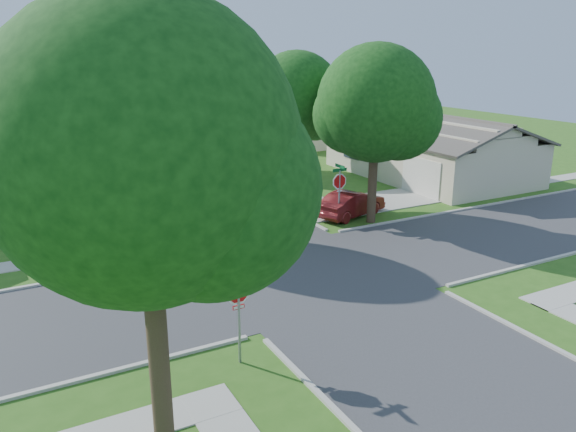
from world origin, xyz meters
The scene contains 20 objects.
ground centered at (0.00, 0.00, 0.00)m, with size 100.00×100.00×0.00m, color #2E5A18.
road_ns centered at (0.00, 0.00, 0.00)m, with size 7.00×100.00×0.02m, color #333335.
sidewalk_ne centered at (6.10, 26.00, 0.02)m, with size 1.20×40.00×0.04m, color #9E9B91.
sidewalk_nw centered at (-6.10, 26.00, 0.02)m, with size 1.20×40.00×0.04m, color #9E9B91.
driveway centered at (7.90, 7.10, 0.03)m, with size 8.80×3.60×0.05m, color #9E9B91.
stop_sign_sw centered at (-4.70, -4.70, 2.03)m, with size 1.05×0.80×2.98m.
stop_sign_ne centered at (4.70, 4.70, 2.03)m, with size 1.05×0.80×2.98m.
tree_e_near centered at (4.75, 9.01, 5.64)m, with size 4.97×4.80×8.28m.
tree_e_mid centered at (4.76, 21.01, 6.25)m, with size 5.59×5.40×9.21m.
tree_e_far centered at (4.75, 34.01, 5.98)m, with size 5.17×5.00×8.72m.
tree_w_near centered at (-4.64, 9.01, 6.12)m, with size 5.38×5.20×8.97m.
tree_w_mid centered at (-4.64, 21.01, 6.49)m, with size 5.80×5.60×9.56m.
tree_w_far centered at (-4.65, 34.01, 5.51)m, with size 4.76×4.60×8.04m.
tree_sw_corner centered at (-7.44, -6.99, 6.26)m, with size 6.21×6.00×9.55m.
tree_ne_corner centered at (6.36, 4.21, 5.59)m, with size 5.80×5.60×8.66m.
house_ne_near centered at (15.99, 11.00, 1.52)m, with size 8.42×13.60×4.23m.
house_ne_far centered at (15.99, 29.00, 1.52)m, with size 8.42×13.60×4.23m.
car_driveway centered at (6.00, 5.50, 0.67)m, with size 1.43×4.09×1.35m, color maroon.
car_curb_east centered at (3.20, 36.01, 0.63)m, with size 1.50×3.72×1.27m, color black.
car_curb_west centered at (-1.20, 30.01, 0.68)m, with size 1.90×4.68×1.36m, color black.
Camera 1 is at (-10.03, -17.42, 8.38)m, focal length 35.00 mm.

